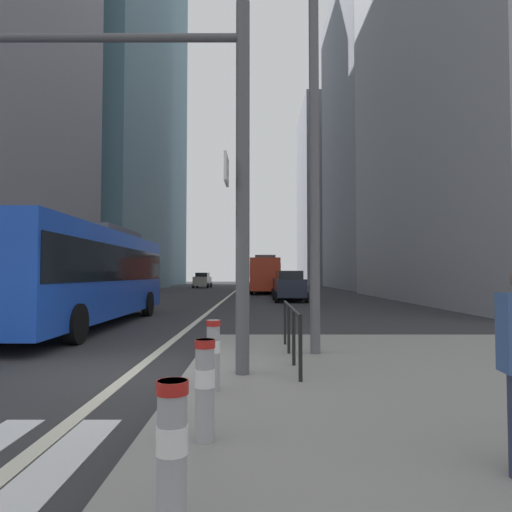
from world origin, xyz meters
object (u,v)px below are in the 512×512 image
(car_receding_near, at_px, (286,284))
(traffic_signal_gantry, at_px, (98,123))
(city_bus_red_receding, at_px, (265,273))
(bollard_right, at_px, (213,351))
(car_oncoming_mid, at_px, (202,280))
(car_receding_far, at_px, (289,286))
(street_lamp_post, at_px, (313,99))
(bollard_front, at_px, (171,450))
(city_bus_blue_oncoming, at_px, (85,271))
(bollard_left, at_px, (204,385))

(car_receding_near, relative_size, traffic_signal_gantry, 0.64)
(city_bus_red_receding, relative_size, bollard_right, 11.96)
(car_oncoming_mid, height_order, traffic_signal_gantry, traffic_signal_gantry)
(car_receding_far, bearing_deg, car_oncoming_mid, 107.23)
(car_receding_far, bearing_deg, street_lamp_post, -92.81)
(car_oncoming_mid, distance_m, traffic_signal_gantry, 50.71)
(bollard_front, bearing_deg, bollard_right, 91.30)
(city_bus_blue_oncoming, height_order, bollard_left, city_bus_blue_oncoming)
(city_bus_red_receding, distance_m, bollard_left, 37.79)
(bollard_left, bearing_deg, city_bus_blue_oncoming, 116.12)
(car_oncoming_mid, xyz_separation_m, car_receding_far, (9.02, -29.07, -0.00))
(city_bus_blue_oncoming, height_order, city_bus_red_receding, same)
(car_receding_near, distance_m, bollard_left, 28.64)
(city_bus_blue_oncoming, bearing_deg, street_lamp_post, -40.55)
(car_oncoming_mid, relative_size, car_receding_far, 1.08)
(bollard_front, bearing_deg, city_bus_blue_oncoming, 113.08)
(car_receding_far, bearing_deg, car_receding_near, 88.29)
(car_oncoming_mid, bearing_deg, bollard_left, -83.15)
(city_bus_red_receding, xyz_separation_m, bollard_front, (-1.41, -39.28, -1.17))
(city_bus_blue_oncoming, relative_size, bollard_front, 12.64)
(car_oncoming_mid, relative_size, bollard_left, 4.57)
(bollard_right, bearing_deg, car_receding_far, 83.07)
(city_bus_red_receding, height_order, bollard_left, city_bus_red_receding)
(traffic_signal_gantry, distance_m, bollard_left, 4.93)
(car_oncoming_mid, relative_size, street_lamp_post, 0.54)
(city_bus_red_receding, relative_size, car_receding_near, 2.57)
(car_receding_far, relative_size, bollard_front, 4.35)
(car_oncoming_mid, relative_size, car_receding_near, 0.99)
(city_bus_red_receding, height_order, bollard_right, city_bus_red_receding)
(city_bus_red_receding, distance_m, car_receding_far, 13.64)
(bollard_front, bearing_deg, car_oncoming_mid, 96.64)
(bollard_left, bearing_deg, car_receding_far, 83.83)
(traffic_signal_gantry, relative_size, street_lamp_post, 0.86)
(street_lamp_post, bearing_deg, city_bus_blue_oncoming, 139.45)
(bollard_front, height_order, bollard_right, bollard_right)
(city_bus_blue_oncoming, relative_size, car_receding_far, 2.91)
(traffic_signal_gantry, bearing_deg, city_bus_blue_oncoming, 111.99)
(city_bus_red_receding, bearing_deg, city_bus_blue_oncoming, -103.51)
(bollard_left, bearing_deg, bollard_front, -90.79)
(city_bus_red_receding, distance_m, bollard_right, 35.93)
(car_oncoming_mid, height_order, bollard_right, car_oncoming_mid)
(city_bus_red_receding, relative_size, bollard_left, 11.87)
(street_lamp_post, bearing_deg, car_receding_near, 87.39)
(car_receding_far, height_order, bollard_front, car_receding_far)
(street_lamp_post, xyz_separation_m, bollard_right, (-1.76, -2.82, -4.61))
(car_oncoming_mid, xyz_separation_m, bollard_right, (6.30, -51.39, -0.32))
(car_receding_far, xyz_separation_m, traffic_signal_gantry, (-4.67, -21.35, 3.16))
(street_lamp_post, bearing_deg, bollard_right, -121.92)
(street_lamp_post, relative_size, bollard_front, 8.66)
(car_receding_near, relative_size, bollard_left, 4.63)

